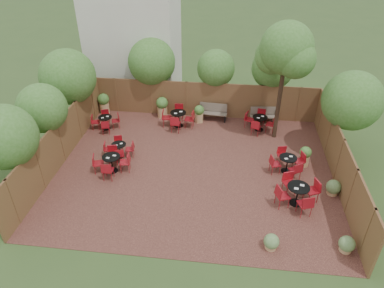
# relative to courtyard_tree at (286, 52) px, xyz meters

# --- Properties ---
(ground) EXTENTS (80.00, 80.00, 0.00)m
(ground) POSITION_rel_courtyard_tree_xyz_m (-3.68, -3.19, -4.39)
(ground) COLOR #354F23
(ground) RESTS_ON ground
(courtyard_paving) EXTENTS (12.00, 10.00, 0.02)m
(courtyard_paving) POSITION_rel_courtyard_tree_xyz_m (-3.68, -3.19, -4.38)
(courtyard_paving) COLOR #351B15
(courtyard_paving) RESTS_ON ground
(fence_back) EXTENTS (12.00, 0.08, 2.00)m
(fence_back) POSITION_rel_courtyard_tree_xyz_m (-3.68, 1.81, -3.39)
(fence_back) COLOR brown
(fence_back) RESTS_ON ground
(fence_left) EXTENTS (0.08, 10.00, 2.00)m
(fence_left) POSITION_rel_courtyard_tree_xyz_m (-9.68, -3.19, -3.39)
(fence_left) COLOR brown
(fence_left) RESTS_ON ground
(fence_right) EXTENTS (0.08, 10.00, 2.00)m
(fence_right) POSITION_rel_courtyard_tree_xyz_m (2.32, -3.19, -3.39)
(fence_right) COLOR brown
(fence_right) RESTS_ON ground
(neighbour_building) EXTENTS (5.00, 4.00, 8.00)m
(neighbour_building) POSITION_rel_courtyard_tree_xyz_m (-8.18, 4.81, -0.39)
(neighbour_building) COLOR beige
(neighbour_building) RESTS_ON ground
(overhang_foliage) EXTENTS (15.86, 10.69, 2.73)m
(overhang_foliage) POSITION_rel_courtyard_tree_xyz_m (-5.56, -0.45, -1.65)
(overhang_foliage) COLOR #386B22
(overhang_foliage) RESTS_ON ground
(courtyard_tree) EXTENTS (2.60, 2.50, 5.75)m
(courtyard_tree) POSITION_rel_courtyard_tree_xyz_m (0.00, 0.00, 0.00)
(courtyard_tree) COLOR black
(courtyard_tree) RESTS_ON courtyard_paving
(park_bench_left) EXTENTS (1.53, 0.60, 0.92)m
(park_bench_left) POSITION_rel_courtyard_tree_xyz_m (-3.20, 1.43, -3.89)
(park_bench_left) COLOR brown
(park_bench_left) RESTS_ON courtyard_paving
(park_bench_right) EXTENTS (1.45, 0.61, 0.87)m
(park_bench_right) POSITION_rel_courtyard_tree_xyz_m (-0.50, 1.43, -3.92)
(park_bench_right) COLOR brown
(park_bench_right) RESTS_ON courtyard_paving
(bistro_tables) EXTENTS (10.78, 7.23, 0.96)m
(bistro_tables) POSITION_rel_courtyard_tree_xyz_m (-3.56, -1.99, -3.92)
(bistro_tables) COLOR black
(bistro_tables) RESTS_ON courtyard_paving
(planters) EXTENTS (11.05, 4.39, 1.18)m
(planters) POSITION_rel_courtyard_tree_xyz_m (-5.45, 0.75, -3.77)
(planters) COLOR tan
(planters) RESTS_ON courtyard_paving
(low_shrubs) EXTENTS (3.20, 3.68, 0.63)m
(low_shrubs) POSITION_rel_courtyard_tree_xyz_m (1.21, -6.02, -4.08)
(low_shrubs) COLOR tan
(low_shrubs) RESTS_ON courtyard_paving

